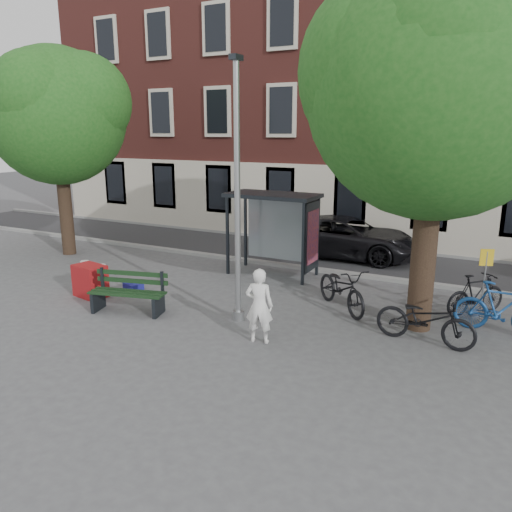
{
  "coord_description": "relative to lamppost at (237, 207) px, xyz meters",
  "views": [
    {
      "loc": [
        5.66,
        -10.0,
        4.52
      ],
      "look_at": [
        -0.02,
        0.98,
        1.4
      ],
      "focal_mm": 35.0,
      "sensor_mm": 36.0,
      "label": 1
    }
  ],
  "objects": [
    {
      "name": "lamppost",
      "position": [
        0.0,
        0.0,
        0.0
      ],
      "size": [
        0.28,
        0.35,
        6.11
      ],
      "color": "#9EA0A3",
      "rests_on": "ground"
    },
    {
      "name": "building_row",
      "position": [
        0.0,
        13.0,
        4.22
      ],
      "size": [
        30.0,
        8.0,
        14.0
      ],
      "primitive_type": "cube",
      "color": "brown",
      "rests_on": "ground"
    },
    {
      "name": "bike_c",
      "position": [
        2.0,
        1.88,
        -2.2
      ],
      "size": [
        2.16,
        2.07,
        1.17
      ],
      "primitive_type": "imported",
      "rotation": [
        0.0,
        0.0,
        0.83
      ],
      "color": "black",
      "rests_on": "ground"
    },
    {
      "name": "bucket_a",
      "position": [
        -5.79,
        1.36,
        -2.6
      ],
      "size": [
        0.36,
        0.36,
        0.36
      ],
      "primitive_type": "cylinder",
      "rotation": [
        0.0,
        0.0,
        -0.36
      ],
      "color": "white",
      "rests_on": "ground"
    },
    {
      "name": "car_dark",
      "position": [
        0.38,
        7.36,
        -2.05
      ],
      "size": [
        5.35,
        2.58,
        1.47
      ],
      "primitive_type": "imported",
      "rotation": [
        0.0,
        0.0,
        1.6
      ],
      "color": "black",
      "rests_on": "ground"
    },
    {
      "name": "red_stand",
      "position": [
        -4.56,
        -0.31,
        -2.33
      ],
      "size": [
        0.99,
        0.75,
        0.9
      ],
      "primitive_type": "cube",
      "rotation": [
        0.0,
        0.0,
        -0.18
      ],
      "color": "maroon",
      "rests_on": "ground"
    },
    {
      "name": "bike_a",
      "position": [
        4.27,
        0.66,
        -2.22
      ],
      "size": [
        2.2,
        0.94,
        1.12
      ],
      "primitive_type": "imported",
      "rotation": [
        0.0,
        0.0,
        1.48
      ],
      "color": "black",
      "rests_on": "ground"
    },
    {
      "name": "tree_right",
      "position": [
        4.01,
        1.38,
        2.83
      ],
      "size": [
        5.76,
        5.6,
        8.2
      ],
      "color": "black",
      "rests_on": "ground"
    },
    {
      "name": "curb_near",
      "position": [
        0.0,
        5.0,
        -2.72
      ],
      "size": [
        40.0,
        0.25,
        0.12
      ],
      "primitive_type": "cube",
      "color": "gray",
      "rests_on": "ground"
    },
    {
      "name": "bus_shelter",
      "position": [
        -0.61,
        4.11,
        -0.87
      ],
      "size": [
        2.85,
        1.45,
        2.62
      ],
      "color": "#1E2328",
      "rests_on": "ground"
    },
    {
      "name": "bucket_b",
      "position": [
        -5.69,
        0.69,
        -2.6
      ],
      "size": [
        0.32,
        0.32,
        0.36
      ],
      "primitive_type": "cylinder",
      "rotation": [
        0.0,
        0.0,
        0.18
      ],
      "color": "white",
      "rests_on": "ground"
    },
    {
      "name": "tree_left",
      "position": [
        -8.99,
        2.88,
        2.43
      ],
      "size": [
        5.18,
        4.86,
        7.4
      ],
      "color": "black",
      "rests_on": "ground"
    },
    {
      "name": "ground",
      "position": [
        0.0,
        0.0,
        -2.78
      ],
      "size": [
        90.0,
        90.0,
        0.0
      ],
      "primitive_type": "plane",
      "color": "#4C4C4F",
      "rests_on": "ground"
    },
    {
      "name": "road",
      "position": [
        0.0,
        7.0,
        -2.78
      ],
      "size": [
        40.0,
        4.0,
        0.01
      ],
      "primitive_type": "cube",
      "color": "#28282B",
      "rests_on": "ground"
    },
    {
      "name": "notice_sign",
      "position": [
        5.26,
        2.68,
        -1.5
      ],
      "size": [
        0.3,
        0.13,
        1.8
      ],
      "rotation": [
        0.0,
        0.0,
        0.34
      ],
      "color": "#9EA0A3",
      "rests_on": "ground"
    },
    {
      "name": "bucket_c",
      "position": [
        -6.62,
        1.46,
        -2.6
      ],
      "size": [
        0.31,
        0.31,
        0.36
      ],
      "primitive_type": "cylinder",
      "rotation": [
        0.0,
        0.0,
        -0.1
      ],
      "color": "silver",
      "rests_on": "ground"
    },
    {
      "name": "bench",
      "position": [
        -2.78,
        -0.77,
        -2.32
      ],
      "size": [
        2.05,
        1.09,
        1.01
      ],
      "rotation": [
        0.0,
        0.0,
        0.25
      ],
      "color": "#1E2328",
      "rests_on": "ground"
    },
    {
      "name": "painter",
      "position": [
        1.04,
        -0.91,
        -1.95
      ],
      "size": [
        0.69,
        0.54,
        1.67
      ],
      "primitive_type": "imported",
      "rotation": [
        0.0,
        0.0,
        3.4
      ],
      "color": "white",
      "rests_on": "ground"
    },
    {
      "name": "blue_crate",
      "position": [
        -3.93,
        0.71,
        -2.68
      ],
      "size": [
        0.65,
        0.56,
        0.2
      ],
      "primitive_type": "cube",
      "rotation": [
        0.0,
        0.0,
        -0.35
      ],
      "color": "navy",
      "rests_on": "ground"
    },
    {
      "name": "bike_b",
      "position": [
        5.69,
        2.0,
        -2.18
      ],
      "size": [
        2.04,
        0.64,
        1.21
      ],
      "primitive_type": "imported",
      "rotation": [
        0.0,
        0.0,
        1.54
      ],
      "color": "navy",
      "rests_on": "ground"
    },
    {
      "name": "bike_d",
      "position": [
        5.1,
        3.07,
        -2.25
      ],
      "size": [
        1.56,
        1.66,
        1.07
      ],
      "primitive_type": "imported",
      "rotation": [
        0.0,
        0.0,
        2.41
      ],
      "color": "black",
      "rests_on": "ground"
    },
    {
      "name": "curb_far",
      "position": [
        0.0,
        9.0,
        -2.72
      ],
      "size": [
        40.0,
        0.25,
        0.12
      ],
      "primitive_type": "cube",
      "color": "gray",
      "rests_on": "ground"
    }
  ]
}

